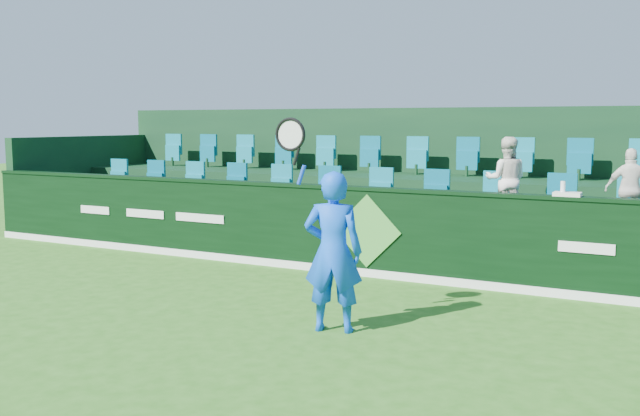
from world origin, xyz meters
The scene contains 12 objects.
ground centered at (0.00, 0.00, 0.00)m, with size 60.00×60.00×0.00m, color #2A6417.
sponsor_hoarding centered at (0.00, 4.00, 0.67)m, with size 16.00×0.25×1.35m.
stand_tier_front centered at (0.00, 5.10, 0.40)m, with size 16.00×2.00×0.80m, color black.
stand_tier_back centered at (0.00, 7.00, 0.65)m, with size 16.00×1.80×1.30m, color black.
stand_rear centered at (0.00, 7.44, 1.22)m, with size 16.00×4.10×2.60m.
seat_row_front centered at (0.00, 5.50, 1.10)m, with size 13.50×0.50×0.60m, color #0F778A.
seat_row_back centered at (0.00, 7.30, 1.60)m, with size 13.50×0.50×0.60m, color #0F778A.
tennis_player centered at (0.79, 1.17, 0.91)m, with size 1.09×0.60×2.42m.
spectator_left centered at (1.76, 5.12, 1.45)m, with size 0.63×0.49×1.30m, color white.
spectator_middle centered at (3.50, 5.12, 1.38)m, with size 0.68×0.28×1.15m, color white.
towel centered at (2.82, 4.00, 1.38)m, with size 0.35×0.23×0.05m, color white.
drinks_bottle centered at (2.76, 4.00, 1.45)m, with size 0.06×0.06×0.20m, color white.
Camera 1 is at (4.27, -5.75, 2.32)m, focal length 40.00 mm.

